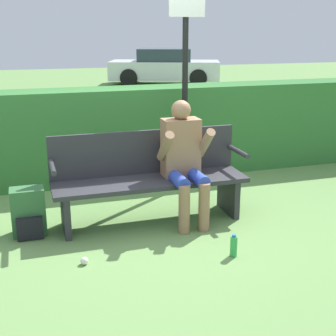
{
  "coord_description": "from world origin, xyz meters",
  "views": [
    {
      "loc": [
        -1.18,
        -4.32,
        1.91
      ],
      "look_at": [
        0.15,
        -0.1,
        0.59
      ],
      "focal_mm": 50.0,
      "sensor_mm": 36.0,
      "label": 1
    }
  ],
  "objects_px": {
    "signpost": "(185,72)",
    "park_bench": "(149,176)",
    "water_bottle": "(234,246)",
    "person_seated": "(184,157)",
    "parked_car": "(165,67)",
    "backpack": "(29,213)"
  },
  "relations": [
    {
      "from": "signpost",
      "to": "person_seated",
      "type": "bearing_deg",
      "value": -109.91
    },
    {
      "from": "person_seated",
      "to": "backpack",
      "type": "distance_m",
      "value": 1.61
    },
    {
      "from": "water_bottle",
      "to": "parked_car",
      "type": "distance_m",
      "value": 13.3
    },
    {
      "from": "park_bench",
      "to": "water_bottle",
      "type": "xyz_separation_m",
      "value": [
        0.48,
        -1.03,
        -0.37
      ]
    },
    {
      "from": "person_seated",
      "to": "parked_car",
      "type": "bearing_deg",
      "value": 73.81
    },
    {
      "from": "signpost",
      "to": "park_bench",
      "type": "bearing_deg",
      "value": -127.81
    },
    {
      "from": "backpack",
      "to": "parked_car",
      "type": "height_order",
      "value": "parked_car"
    },
    {
      "from": "person_seated",
      "to": "water_bottle",
      "type": "relative_size",
      "value": 6.06
    },
    {
      "from": "backpack",
      "to": "water_bottle",
      "type": "height_order",
      "value": "backpack"
    },
    {
      "from": "park_bench",
      "to": "backpack",
      "type": "distance_m",
      "value": 1.23
    },
    {
      "from": "backpack",
      "to": "person_seated",
      "type": "bearing_deg",
      "value": -3.57
    },
    {
      "from": "backpack",
      "to": "signpost",
      "type": "relative_size",
      "value": 0.19
    },
    {
      "from": "park_bench",
      "to": "person_seated",
      "type": "relative_size",
      "value": 1.59
    },
    {
      "from": "backpack",
      "to": "parked_car",
      "type": "relative_size",
      "value": 0.11
    },
    {
      "from": "park_bench",
      "to": "backpack",
      "type": "height_order",
      "value": "park_bench"
    },
    {
      "from": "signpost",
      "to": "backpack",
      "type": "bearing_deg",
      "value": -153.84
    },
    {
      "from": "park_bench",
      "to": "parked_car",
      "type": "distance_m",
      "value": 12.43
    },
    {
      "from": "water_bottle",
      "to": "parked_car",
      "type": "height_order",
      "value": "parked_car"
    },
    {
      "from": "person_seated",
      "to": "signpost",
      "type": "height_order",
      "value": "signpost"
    },
    {
      "from": "person_seated",
      "to": "signpost",
      "type": "bearing_deg",
      "value": 70.09
    },
    {
      "from": "person_seated",
      "to": "parked_car",
      "type": "height_order",
      "value": "parked_car"
    },
    {
      "from": "backpack",
      "to": "park_bench",
      "type": "bearing_deg",
      "value": 1.26
    }
  ]
}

